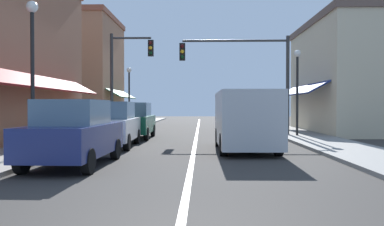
{
  "coord_description": "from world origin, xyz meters",
  "views": [
    {
      "loc": [
        0.28,
        -4.59,
        1.6
      ],
      "look_at": [
        -0.18,
        14.41,
        1.27
      ],
      "focal_mm": 37.66,
      "sensor_mm": 36.0,
      "label": 1
    }
  ],
  "objects_px": {
    "parked_car_nearest_left": "(74,133)",
    "parked_car_third_left": "(134,121)",
    "traffic_signal_mast_arm": "(248,67)",
    "street_lamp_right_mid": "(297,78)",
    "van_in_lane": "(245,119)",
    "street_lamp_left_near": "(32,53)",
    "parked_car_second_left": "(112,125)",
    "traffic_signal_left_corner": "(125,69)",
    "street_lamp_left_far": "(129,87)"
  },
  "relations": [
    {
      "from": "traffic_signal_mast_arm",
      "to": "street_lamp_right_mid",
      "type": "distance_m",
      "value": 2.6
    },
    {
      "from": "street_lamp_right_mid",
      "to": "parked_car_nearest_left",
      "type": "bearing_deg",
      "value": -129.79
    },
    {
      "from": "traffic_signal_mast_arm",
      "to": "traffic_signal_left_corner",
      "type": "relative_size",
      "value": 1.02
    },
    {
      "from": "van_in_lane",
      "to": "street_lamp_left_near",
      "type": "xyz_separation_m",
      "value": [
        -6.8,
        -2.2,
        2.11
      ]
    },
    {
      "from": "street_lamp_left_near",
      "to": "van_in_lane",
      "type": "bearing_deg",
      "value": 17.95
    },
    {
      "from": "parked_car_nearest_left",
      "to": "van_in_lane",
      "type": "xyz_separation_m",
      "value": [
        4.98,
        3.88,
        0.27
      ]
    },
    {
      "from": "parked_car_nearest_left",
      "to": "parked_car_third_left",
      "type": "bearing_deg",
      "value": 90.89
    },
    {
      "from": "parked_car_nearest_left",
      "to": "parked_car_third_left",
      "type": "xyz_separation_m",
      "value": [
        0.05,
        9.16,
        0.0
      ]
    },
    {
      "from": "street_lamp_left_near",
      "to": "street_lamp_right_mid",
      "type": "bearing_deg",
      "value": 39.26
    },
    {
      "from": "parked_car_second_left",
      "to": "parked_car_third_left",
      "type": "bearing_deg",
      "value": 86.47
    },
    {
      "from": "parked_car_nearest_left",
      "to": "van_in_lane",
      "type": "distance_m",
      "value": 6.32
    },
    {
      "from": "traffic_signal_mast_arm",
      "to": "street_lamp_left_far",
      "type": "distance_m",
      "value": 10.8
    },
    {
      "from": "parked_car_third_left",
      "to": "street_lamp_left_far",
      "type": "xyz_separation_m",
      "value": [
        -1.86,
        9.02,
        2.11
      ]
    },
    {
      "from": "street_lamp_right_mid",
      "to": "street_lamp_left_far",
      "type": "relative_size",
      "value": 1.02
    },
    {
      "from": "parked_car_second_left",
      "to": "street_lamp_left_near",
      "type": "height_order",
      "value": "street_lamp_left_near"
    },
    {
      "from": "parked_car_third_left",
      "to": "traffic_signal_mast_arm",
      "type": "relative_size",
      "value": 0.71
    },
    {
      "from": "parked_car_third_left",
      "to": "street_lamp_right_mid",
      "type": "distance_m",
      "value": 8.53
    },
    {
      "from": "parked_car_nearest_left",
      "to": "street_lamp_right_mid",
      "type": "height_order",
      "value": "street_lamp_right_mid"
    },
    {
      "from": "parked_car_nearest_left",
      "to": "van_in_lane",
      "type": "height_order",
      "value": "van_in_lane"
    },
    {
      "from": "van_in_lane",
      "to": "traffic_signal_left_corner",
      "type": "xyz_separation_m",
      "value": [
        -5.88,
        7.99,
        2.55
      ]
    },
    {
      "from": "parked_car_second_left",
      "to": "traffic_signal_left_corner",
      "type": "distance_m",
      "value": 7.52
    },
    {
      "from": "street_lamp_left_far",
      "to": "traffic_signal_left_corner",
      "type": "bearing_deg",
      "value": -81.77
    },
    {
      "from": "traffic_signal_mast_arm",
      "to": "street_lamp_right_mid",
      "type": "xyz_separation_m",
      "value": [
        2.43,
        -0.65,
        -0.64
      ]
    },
    {
      "from": "parked_car_nearest_left",
      "to": "traffic_signal_mast_arm",
      "type": "distance_m",
      "value": 12.4
    },
    {
      "from": "traffic_signal_left_corner",
      "to": "street_lamp_left_near",
      "type": "bearing_deg",
      "value": -95.16
    },
    {
      "from": "parked_car_nearest_left",
      "to": "parked_car_third_left",
      "type": "relative_size",
      "value": 1.0
    },
    {
      "from": "parked_car_second_left",
      "to": "street_lamp_left_far",
      "type": "xyz_separation_m",
      "value": [
        -1.72,
        13.23,
        2.11
      ]
    },
    {
      "from": "street_lamp_left_near",
      "to": "traffic_signal_mast_arm",
      "type": "bearing_deg",
      "value": 49.28
    },
    {
      "from": "street_lamp_left_far",
      "to": "parked_car_third_left",
      "type": "bearing_deg",
      "value": -78.35
    },
    {
      "from": "parked_car_third_left",
      "to": "traffic_signal_mast_arm",
      "type": "distance_m",
      "value": 6.58
    },
    {
      "from": "van_in_lane",
      "to": "traffic_signal_left_corner",
      "type": "distance_m",
      "value": 10.24
    },
    {
      "from": "traffic_signal_mast_arm",
      "to": "street_lamp_left_near",
      "type": "relative_size",
      "value": 1.19
    },
    {
      "from": "parked_car_third_left",
      "to": "traffic_signal_left_corner",
      "type": "xyz_separation_m",
      "value": [
        -0.95,
        2.72,
        2.81
      ]
    },
    {
      "from": "traffic_signal_left_corner",
      "to": "street_lamp_left_far",
      "type": "xyz_separation_m",
      "value": [
        -0.91,
        6.3,
        -0.71
      ]
    },
    {
      "from": "parked_car_nearest_left",
      "to": "street_lamp_left_far",
      "type": "bearing_deg",
      "value": 96.89
    },
    {
      "from": "parked_car_third_left",
      "to": "traffic_signal_mast_arm",
      "type": "height_order",
      "value": "traffic_signal_mast_arm"
    },
    {
      "from": "traffic_signal_left_corner",
      "to": "street_lamp_right_mid",
      "type": "relative_size",
      "value": 1.27
    },
    {
      "from": "parked_car_second_left",
      "to": "street_lamp_right_mid",
      "type": "bearing_deg",
      "value": 29.12
    },
    {
      "from": "parked_car_third_left",
      "to": "van_in_lane",
      "type": "height_order",
      "value": "van_in_lane"
    },
    {
      "from": "parked_car_nearest_left",
      "to": "street_lamp_left_far",
      "type": "relative_size",
      "value": 0.95
    },
    {
      "from": "street_lamp_right_mid",
      "to": "street_lamp_left_far",
      "type": "xyz_separation_m",
      "value": [
        -10.08,
        8.25,
        -0.05
      ]
    },
    {
      "from": "street_lamp_right_mid",
      "to": "street_lamp_left_far",
      "type": "distance_m",
      "value": 13.02
    },
    {
      "from": "street_lamp_left_near",
      "to": "street_lamp_right_mid",
      "type": "relative_size",
      "value": 1.09
    },
    {
      "from": "parked_car_nearest_left",
      "to": "van_in_lane",
      "type": "bearing_deg",
      "value": 39.16
    },
    {
      "from": "van_in_lane",
      "to": "street_lamp_left_near",
      "type": "bearing_deg",
      "value": -162.52
    },
    {
      "from": "parked_car_third_left",
      "to": "street_lamp_left_far",
      "type": "bearing_deg",
      "value": 101.08
    },
    {
      "from": "street_lamp_left_far",
      "to": "parked_car_nearest_left",
      "type": "bearing_deg",
      "value": -84.31
    },
    {
      "from": "traffic_signal_mast_arm",
      "to": "street_lamp_left_far",
      "type": "height_order",
      "value": "traffic_signal_mast_arm"
    },
    {
      "from": "traffic_signal_left_corner",
      "to": "street_lamp_left_far",
      "type": "height_order",
      "value": "traffic_signal_left_corner"
    },
    {
      "from": "street_lamp_left_far",
      "to": "street_lamp_left_near",
      "type": "bearing_deg",
      "value": -90.03
    }
  ]
}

